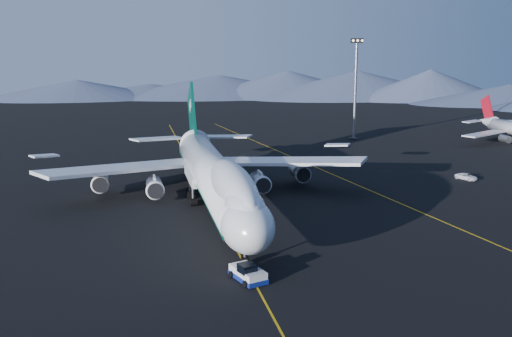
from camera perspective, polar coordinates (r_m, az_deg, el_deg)
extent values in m
plane|color=black|center=(96.38, -4.21, -3.96)|extent=(500.00, 500.00, 0.00)
cube|color=#C7950B|center=(96.38, -4.21, -3.95)|extent=(0.25, 220.00, 0.01)
cube|color=#C7950B|center=(113.59, 10.20, -1.68)|extent=(28.08, 198.09, 0.01)
cone|color=#454F6A|center=(325.10, -17.44, 7.75)|extent=(100.00, 100.00, 12.00)
cone|color=#454F6A|center=(328.36, -3.69, 8.30)|extent=(100.00, 100.00, 12.00)
cone|color=#454F6A|center=(324.35, 10.08, 8.10)|extent=(100.00, 100.00, 12.00)
cone|color=#454F6A|center=(313.25, 24.01, 7.14)|extent=(100.00, 100.00, 12.00)
cylinder|color=silver|center=(95.01, -4.26, -0.71)|extent=(6.50, 56.00, 6.50)
ellipsoid|color=silver|center=(68.32, -0.88, -5.70)|extent=(6.50, 10.40, 6.50)
ellipsoid|color=silver|center=(76.65, -2.31, -1.82)|extent=(5.13, 25.16, 5.85)
cube|color=black|center=(66.10, -0.54, -5.22)|extent=(3.60, 1.61, 1.29)
cone|color=silver|center=(127.07, -6.39, 2.81)|extent=(6.50, 12.00, 6.50)
cube|color=#043E31|center=(96.18, -4.33, -1.11)|extent=(6.24, 60.00, 1.10)
cube|color=silver|center=(100.57, -4.69, -0.65)|extent=(7.50, 13.00, 1.60)
cube|color=silver|center=(105.47, -12.97, 0.05)|extent=(30.62, 23.28, 2.83)
cube|color=silver|center=(108.97, 2.44, 0.72)|extent=(30.62, 23.28, 2.83)
cylinder|color=slate|center=(102.21, -10.11, -1.81)|extent=(2.90, 5.50, 2.90)
cylinder|color=slate|center=(108.66, -15.27, -1.23)|extent=(2.90, 5.50, 2.90)
cylinder|color=slate|center=(104.59, 0.34, -1.31)|extent=(2.90, 5.50, 2.90)
cylinder|color=slate|center=(113.09, 4.31, -0.34)|extent=(2.90, 5.50, 2.90)
cube|color=#043E31|center=(125.40, -6.39, 5.00)|extent=(0.55, 14.11, 15.94)
cube|color=silver|center=(127.94, -9.81, 2.95)|extent=(12.39, 9.47, 0.98)
cube|color=silver|center=(129.45, -3.16, 3.21)|extent=(12.39, 9.47, 0.98)
cylinder|color=black|center=(71.38, -1.11, -9.22)|extent=(0.90, 1.10, 1.10)
cube|color=silver|center=(66.96, -0.82, -10.42)|extent=(3.85, 5.38, 1.21)
cube|color=navy|center=(67.13, -0.82, -10.77)|extent=(4.03, 5.62, 0.55)
cube|color=black|center=(66.63, -0.82, -9.72)|extent=(2.24, 2.24, 0.99)
cone|color=silver|center=(190.65, 22.10, 4.35)|extent=(3.99, 7.35, 3.99)
cube|color=silver|center=(172.89, 21.92, 3.26)|extent=(17.63, 11.90, 0.37)
cylinder|color=slate|center=(173.65, 23.66, 2.73)|extent=(1.99, 3.67, 1.99)
cube|color=maroon|center=(190.66, 22.11, 5.56)|extent=(0.37, 7.16, 8.46)
imported|color=white|center=(124.25, 20.30, -0.77)|extent=(3.82, 5.03, 1.27)
cylinder|color=black|center=(171.48, 9.73, 2.96)|extent=(2.71, 2.71, 0.45)
cylinder|color=slate|center=(169.93, 9.89, 7.60)|extent=(0.79, 0.79, 28.27)
cube|color=black|center=(169.52, 10.07, 12.48)|extent=(3.62, 0.90, 1.36)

